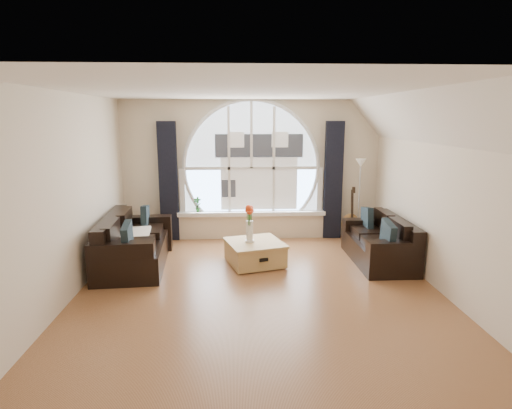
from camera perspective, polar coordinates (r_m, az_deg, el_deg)
name	(u,v)px	position (r m, az deg, el deg)	size (l,w,h in m)	color
ground	(259,292)	(5.97, 0.43, -11.71)	(5.00, 5.50, 0.01)	brown
ceiling	(260,91)	(5.48, 0.48, 15.14)	(5.00, 5.50, 0.01)	silver
wall_back	(251,170)	(8.29, -0.63, 4.64)	(5.00, 0.01, 2.70)	beige
wall_front	(282,270)	(2.92, 3.56, -8.86)	(5.00, 0.01, 2.70)	beige
wall_left	(66,198)	(5.98, -24.23, 0.82)	(0.01, 5.50, 2.70)	beige
wall_right	(444,194)	(6.23, 24.07, 1.24)	(0.01, 5.50, 2.70)	beige
attic_slope	(429,119)	(6.02, 22.28, 10.65)	(0.92, 5.50, 0.72)	silver
arched_window	(251,156)	(8.23, -0.63, 6.52)	(2.60, 0.06, 2.15)	silver
window_sill	(252,213)	(8.33, -0.59, -1.18)	(2.90, 0.22, 0.08)	white
window_frame	(251,157)	(8.20, -0.62, 6.50)	(2.76, 0.08, 2.15)	white
neighbor_house	(259,163)	(8.23, 0.43, 5.65)	(1.70, 0.02, 1.50)	silver
curtain_left	(169,182)	(8.29, -11.73, 3.00)	(0.35, 0.12, 2.30)	black
curtain_right	(333,181)	(8.41, 10.38, 3.18)	(0.35, 0.12, 2.30)	black
sofa_left	(135,242)	(7.09, -16.04, -4.89)	(0.93, 1.85, 0.82)	black
sofa_right	(379,239)	(7.29, 16.27, -4.46)	(0.82, 1.65, 0.73)	black
coffee_chest	(255,252)	(6.95, -0.15, -6.39)	(0.86, 0.86, 0.42)	#A3814B
throw_blanket	(133,235)	(7.15, -16.30, -3.95)	(0.55, 0.55, 0.10)	silver
vase_flowers	(250,218)	(6.81, -0.87, -1.89)	(0.24, 0.24, 0.70)	white
floor_lamp	(359,200)	(8.38, 13.73, 0.58)	(0.24, 0.24, 1.60)	#B2B2B2
guitar	(351,213)	(8.51, 12.71, -1.07)	(0.36, 0.24, 1.06)	brown
potted_plant	(197,204)	(8.32, -7.92, 0.01)	(0.16, 0.11, 0.30)	#1E6023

